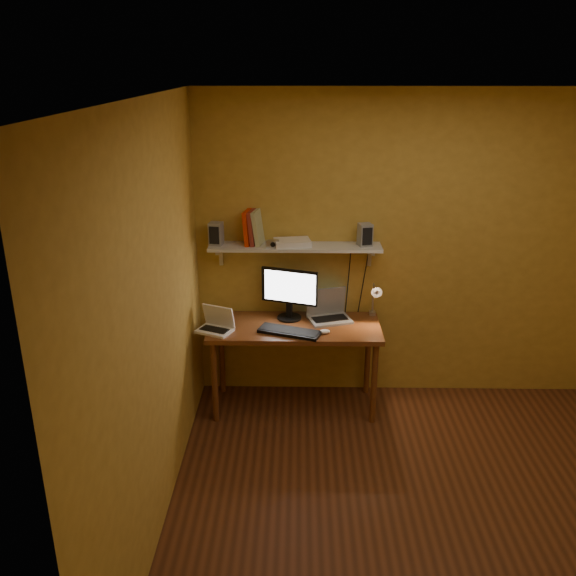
{
  "coord_description": "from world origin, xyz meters",
  "views": [
    {
      "loc": [
        -0.85,
        -3.27,
        2.77
      ],
      "look_at": [
        -0.93,
        1.18,
        1.11
      ],
      "focal_mm": 38.0,
      "sensor_mm": 36.0,
      "label": 1
    }
  ],
  "objects_px": {
    "desk_lamp": "(375,297)",
    "router": "(292,242)",
    "desk": "(295,335)",
    "wall_shelf": "(295,247)",
    "netbook": "(217,324)",
    "keyboard": "(290,332)",
    "mouse": "(324,332)",
    "speaker_right": "(365,235)",
    "shelf_camera": "(272,244)",
    "monitor": "(289,291)",
    "speaker_left": "(216,234)",
    "laptop": "(328,311)"
  },
  "relations": [
    {
      "from": "keyboard",
      "to": "shelf_camera",
      "type": "height_order",
      "value": "shelf_camera"
    },
    {
      "from": "mouse",
      "to": "desk",
      "type": "bearing_deg",
      "value": 137.37
    },
    {
      "from": "monitor",
      "to": "router",
      "type": "bearing_deg",
      "value": 83.75
    },
    {
      "from": "desk_lamp",
      "to": "router",
      "type": "distance_m",
      "value": 0.82
    },
    {
      "from": "shelf_camera",
      "to": "router",
      "type": "bearing_deg",
      "value": 24.41
    },
    {
      "from": "desk_lamp",
      "to": "speaker_right",
      "type": "xyz_separation_m",
      "value": [
        -0.1,
        0.07,
        0.51
      ]
    },
    {
      "from": "desk",
      "to": "shelf_camera",
      "type": "distance_m",
      "value": 0.77
    },
    {
      "from": "speaker_left",
      "to": "wall_shelf",
      "type": "bearing_deg",
      "value": 9.46
    },
    {
      "from": "speaker_right",
      "to": "wall_shelf",
      "type": "bearing_deg",
      "value": 164.95
    },
    {
      "from": "desk_lamp",
      "to": "router",
      "type": "relative_size",
      "value": 1.3
    },
    {
      "from": "shelf_camera",
      "to": "keyboard",
      "type": "bearing_deg",
      "value": -62.74
    },
    {
      "from": "router",
      "to": "desk",
      "type": "bearing_deg",
      "value": -83.43
    },
    {
      "from": "mouse",
      "to": "speaker_right",
      "type": "bearing_deg",
      "value": 36.24
    },
    {
      "from": "wall_shelf",
      "to": "monitor",
      "type": "bearing_deg",
      "value": -133.24
    },
    {
      "from": "keyboard",
      "to": "speaker_left",
      "type": "bearing_deg",
      "value": 168.85
    },
    {
      "from": "monitor",
      "to": "speaker_left",
      "type": "relative_size",
      "value": 2.51
    },
    {
      "from": "keyboard",
      "to": "router",
      "type": "relative_size",
      "value": 1.71
    },
    {
      "from": "desk",
      "to": "wall_shelf",
      "type": "relative_size",
      "value": 1.0
    },
    {
      "from": "desk_lamp",
      "to": "router",
      "type": "height_order",
      "value": "router"
    },
    {
      "from": "mouse",
      "to": "netbook",
      "type": "bearing_deg",
      "value": 166.64
    },
    {
      "from": "laptop",
      "to": "monitor",
      "type": "bearing_deg",
      "value": 163.0
    },
    {
      "from": "desk",
      "to": "keyboard",
      "type": "xyz_separation_m",
      "value": [
        -0.04,
        -0.15,
        0.1
      ]
    },
    {
      "from": "laptop",
      "to": "shelf_camera",
      "type": "bearing_deg",
      "value": 165.71
    },
    {
      "from": "monitor",
      "to": "mouse",
      "type": "relative_size",
      "value": 5.19
    },
    {
      "from": "wall_shelf",
      "to": "speaker_right",
      "type": "xyz_separation_m",
      "value": [
        0.56,
        -0.0,
        0.11
      ]
    },
    {
      "from": "wall_shelf",
      "to": "shelf_camera",
      "type": "xyz_separation_m",
      "value": [
        -0.18,
        -0.07,
        0.05
      ]
    },
    {
      "from": "mouse",
      "to": "laptop",
      "type": "bearing_deg",
      "value": 71.79
    },
    {
      "from": "monitor",
      "to": "laptop",
      "type": "distance_m",
      "value": 0.37
    },
    {
      "from": "monitor",
      "to": "mouse",
      "type": "height_order",
      "value": "monitor"
    },
    {
      "from": "laptop",
      "to": "speaker_right",
      "type": "xyz_separation_m",
      "value": [
        0.28,
        0.05,
        0.65
      ]
    },
    {
      "from": "mouse",
      "to": "desk_lamp",
      "type": "distance_m",
      "value": 0.54
    },
    {
      "from": "speaker_right",
      "to": "shelf_camera",
      "type": "relative_size",
      "value": 1.65
    },
    {
      "from": "desk",
      "to": "mouse",
      "type": "distance_m",
      "value": 0.3
    },
    {
      "from": "netbook",
      "to": "desk_lamp",
      "type": "distance_m",
      "value": 1.31
    },
    {
      "from": "speaker_right",
      "to": "desk_lamp",
      "type": "bearing_deg",
      "value": -49.61
    },
    {
      "from": "mouse",
      "to": "monitor",
      "type": "bearing_deg",
      "value": 123.39
    },
    {
      "from": "desk",
      "to": "wall_shelf",
      "type": "distance_m",
      "value": 0.72
    },
    {
      "from": "wall_shelf",
      "to": "desk_lamp",
      "type": "xyz_separation_m",
      "value": [
        0.66,
        -0.07,
        -0.4
      ]
    },
    {
      "from": "netbook",
      "to": "shelf_camera",
      "type": "bearing_deg",
      "value": 51.1
    },
    {
      "from": "netbook",
      "to": "keyboard",
      "type": "bearing_deg",
      "value": 19.17
    },
    {
      "from": "wall_shelf",
      "to": "netbook",
      "type": "relative_size",
      "value": 4.31
    },
    {
      "from": "wall_shelf",
      "to": "monitor",
      "type": "height_order",
      "value": "wall_shelf"
    },
    {
      "from": "desk",
      "to": "speaker_left",
      "type": "xyz_separation_m",
      "value": [
        -0.64,
        0.2,
        0.8
      ]
    },
    {
      "from": "speaker_left",
      "to": "keyboard",
      "type": "bearing_deg",
      "value": -20.35
    },
    {
      "from": "desk_lamp",
      "to": "speaker_right",
      "type": "height_order",
      "value": "speaker_right"
    },
    {
      "from": "monitor",
      "to": "speaker_right",
      "type": "relative_size",
      "value": 2.54
    },
    {
      "from": "wall_shelf",
      "to": "mouse",
      "type": "xyz_separation_m",
      "value": [
        0.24,
        -0.34,
        -0.59
      ]
    },
    {
      "from": "keyboard",
      "to": "mouse",
      "type": "xyz_separation_m",
      "value": [
        0.28,
        0.0,
        0.0
      ]
    },
    {
      "from": "wall_shelf",
      "to": "desk",
      "type": "bearing_deg",
      "value": -90.0
    },
    {
      "from": "netbook",
      "to": "keyboard",
      "type": "relative_size",
      "value": 0.66
    }
  ]
}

